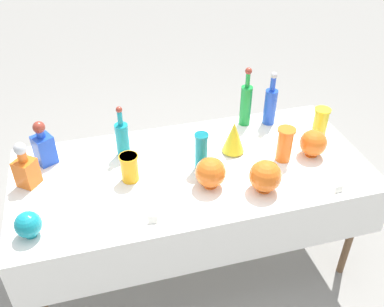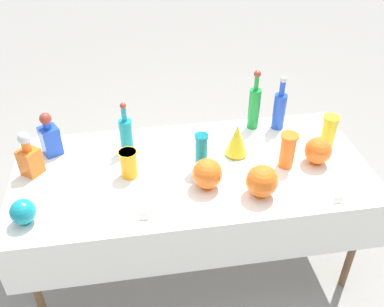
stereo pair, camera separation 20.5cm
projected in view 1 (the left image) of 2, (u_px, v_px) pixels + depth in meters
name	position (u px, v px, depth m)	size (l,w,h in m)	color
ground_plane	(192.00, 257.00, 2.86)	(40.00, 40.00, 0.00)	gray
display_table	(194.00, 180.00, 2.42)	(1.99, 0.92, 0.76)	white
tall_bottle_0	(122.00, 138.00, 2.44)	(0.08, 0.08, 0.32)	teal
tall_bottle_1	(270.00, 104.00, 2.71)	(0.08, 0.08, 0.36)	blue
tall_bottle_2	(246.00, 103.00, 2.70)	(0.07, 0.07, 0.39)	#198C38
square_decanter_0	(44.00, 146.00, 2.39)	(0.13, 0.13, 0.27)	blue
square_decanter_1	(26.00, 168.00, 2.23)	(0.14, 0.14, 0.26)	orange
slender_vase_0	(321.00, 122.00, 2.61)	(0.10, 0.10, 0.19)	yellow
slender_vase_1	(201.00, 151.00, 2.34)	(0.08, 0.08, 0.22)	teal
slender_vase_2	(129.00, 167.00, 2.28)	(0.10, 0.10, 0.16)	orange
slender_vase_3	(285.00, 144.00, 2.41)	(0.10, 0.10, 0.21)	orange
fluted_vase_0	(234.00, 137.00, 2.47)	(0.13, 0.13, 0.20)	yellow
round_bowl_0	(313.00, 143.00, 2.46)	(0.16, 0.16, 0.16)	orange
round_bowl_1	(210.00, 172.00, 2.23)	(0.16, 0.16, 0.17)	orange
round_bowl_2	(265.00, 176.00, 2.20)	(0.17, 0.17, 0.18)	orange
round_bowl_3	(28.00, 225.00, 1.96)	(0.12, 0.12, 0.13)	teal
price_tag_left	(339.00, 189.00, 2.23)	(0.05, 0.01, 0.04)	white
price_tag_center	(153.00, 220.00, 2.05)	(0.05, 0.01, 0.04)	white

